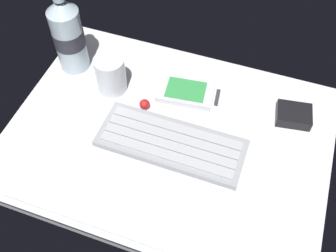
{
  "coord_description": "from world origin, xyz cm",
  "views": [
    {
      "loc": [
        15.5,
        -43.72,
        66.49
      ],
      "look_at": [
        0.0,
        0.0,
        3.0
      ],
      "focal_mm": 42.98,
      "sensor_mm": 36.0,
      "label": 1
    }
  ],
  "objects_px": {
    "juice_cup": "(111,76)",
    "charger_block": "(294,115)",
    "handheld_device": "(189,92)",
    "water_bottle": "(68,35)",
    "trackball_mouse": "(145,104)",
    "keyboard": "(171,143)"
  },
  "relations": [
    {
      "from": "juice_cup",
      "to": "charger_block",
      "type": "relative_size",
      "value": 1.21
    },
    {
      "from": "handheld_device",
      "to": "charger_block",
      "type": "height_order",
      "value": "charger_block"
    },
    {
      "from": "water_bottle",
      "to": "trackball_mouse",
      "type": "distance_m",
      "value": 0.22
    },
    {
      "from": "charger_block",
      "to": "water_bottle",
      "type": "bearing_deg",
      "value": -178.79
    },
    {
      "from": "handheld_device",
      "to": "charger_block",
      "type": "xyz_separation_m",
      "value": [
        0.22,
        0.01,
        0.0
      ]
    },
    {
      "from": "juice_cup",
      "to": "trackball_mouse",
      "type": "xyz_separation_m",
      "value": [
        0.09,
        -0.03,
        -0.03
      ]
    },
    {
      "from": "handheld_device",
      "to": "trackball_mouse",
      "type": "distance_m",
      "value": 0.1
    },
    {
      "from": "keyboard",
      "to": "juice_cup",
      "type": "bearing_deg",
      "value": 149.73
    },
    {
      "from": "keyboard",
      "to": "trackball_mouse",
      "type": "distance_m",
      "value": 0.11
    },
    {
      "from": "water_bottle",
      "to": "charger_block",
      "type": "distance_m",
      "value": 0.5
    },
    {
      "from": "charger_block",
      "to": "trackball_mouse",
      "type": "height_order",
      "value": "charger_block"
    },
    {
      "from": "water_bottle",
      "to": "trackball_mouse",
      "type": "height_order",
      "value": "water_bottle"
    },
    {
      "from": "keyboard",
      "to": "charger_block",
      "type": "distance_m",
      "value": 0.26
    },
    {
      "from": "keyboard",
      "to": "trackball_mouse",
      "type": "bearing_deg",
      "value": 139.77
    },
    {
      "from": "handheld_device",
      "to": "juice_cup",
      "type": "distance_m",
      "value": 0.17
    },
    {
      "from": "handheld_device",
      "to": "water_bottle",
      "type": "height_order",
      "value": "water_bottle"
    },
    {
      "from": "keyboard",
      "to": "juice_cup",
      "type": "relative_size",
      "value": 3.42
    },
    {
      "from": "handheld_device",
      "to": "keyboard",
      "type": "bearing_deg",
      "value": -86.64
    },
    {
      "from": "keyboard",
      "to": "charger_block",
      "type": "relative_size",
      "value": 4.16
    },
    {
      "from": "handheld_device",
      "to": "trackball_mouse",
      "type": "relative_size",
      "value": 6.08
    },
    {
      "from": "keyboard",
      "to": "water_bottle",
      "type": "bearing_deg",
      "value": 154.16
    },
    {
      "from": "juice_cup",
      "to": "charger_block",
      "type": "bearing_deg",
      "value": 6.85
    }
  ]
}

